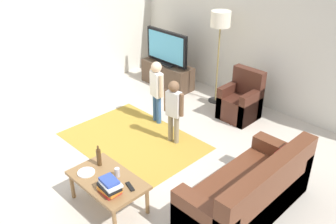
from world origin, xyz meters
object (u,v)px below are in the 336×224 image
(tv_stand, at_px, (167,75))
(tv, at_px, (167,48))
(floor_lamp, at_px, (220,24))
(coffee_table, at_px, (108,182))
(book_stack, at_px, (110,186))
(couch, at_px, (251,194))
(child_center, at_px, (174,106))
(soda_can, at_px, (117,172))
(bottle, at_px, (99,157))
(child_near_tv, at_px, (157,87))
(armchair, at_px, (241,102))
(tv_remote, at_px, (130,187))
(plate, at_px, (86,172))

(tv_stand, distance_m, tv, 0.60)
(tv_stand, bearing_deg, floor_lamp, 7.15)
(coffee_table, height_order, book_stack, book_stack)
(couch, xyz_separation_m, coffee_table, (-1.33, -1.16, 0.08))
(child_center, distance_m, soda_can, 1.62)
(bottle, xyz_separation_m, soda_can, (0.35, 0.02, -0.06))
(bottle, bearing_deg, couch, 32.90)
(coffee_table, height_order, soda_can, soda_can)
(book_stack, xyz_separation_m, bottle, (-0.52, 0.22, 0.04))
(child_near_tv, height_order, soda_can, child_near_tv)
(tv_stand, height_order, armchair, armchair)
(tv_remote, xyz_separation_m, soda_can, (-0.27, 0.02, 0.05))
(floor_lamp, xyz_separation_m, tv_remote, (1.25, -3.20, -1.11))
(bottle, bearing_deg, plate, -84.73)
(tv, height_order, plate, tv)
(plate, bearing_deg, tv_remote, 20.14)
(floor_lamp, distance_m, plate, 3.66)
(plate, bearing_deg, book_stack, -0.11)
(armchair, relative_size, plate, 4.09)
(tv_remote, bearing_deg, child_near_tv, 144.78)
(coffee_table, bearing_deg, plate, -156.78)
(coffee_table, xyz_separation_m, plate, (-0.28, -0.12, 0.06))
(armchair, relative_size, soda_can, 7.50)
(armchair, height_order, child_near_tv, child_near_tv)
(tv, distance_m, coffee_table, 3.82)
(tv, bearing_deg, soda_can, -53.91)
(bottle, bearing_deg, tv, 121.32)
(tv_stand, height_order, floor_lamp, floor_lamp)
(tv_stand, xyz_separation_m, child_near_tv, (1.00, -1.24, 0.44))
(book_stack, relative_size, soda_can, 2.44)
(tv, distance_m, plate, 3.77)
(couch, xyz_separation_m, book_stack, (-1.11, -1.28, 0.21))
(tv_remote, bearing_deg, child_center, 132.98)
(couch, relative_size, plate, 8.18)
(tv_remote, bearing_deg, armchair, 115.50)
(couch, xyz_separation_m, bottle, (-1.63, -1.06, 0.25))
(child_near_tv, relative_size, book_stack, 3.88)
(tv, xyz_separation_m, plate, (1.86, -3.25, -0.42))
(floor_lamp, bearing_deg, soda_can, -72.85)
(tv, distance_m, child_center, 2.24)
(soda_can, bearing_deg, couch, 38.93)
(child_near_tv, xyz_separation_m, soda_can, (1.19, -1.79, -0.20))
(tv, xyz_separation_m, book_stack, (2.37, -3.25, -0.35))
(couch, bearing_deg, armchair, 128.07)
(couch, distance_m, soda_can, 1.66)
(floor_lamp, height_order, bottle, floor_lamp)
(bottle, relative_size, plate, 1.34)
(child_center, bearing_deg, bottle, -83.58)
(book_stack, bearing_deg, coffee_table, 151.56)
(armchair, xyz_separation_m, book_stack, (0.42, -3.23, 0.21))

